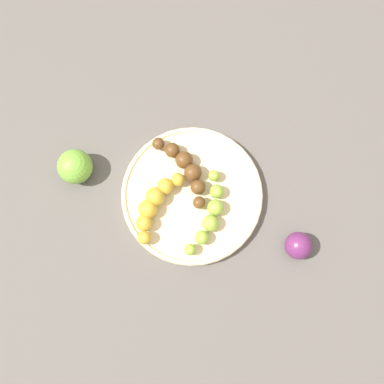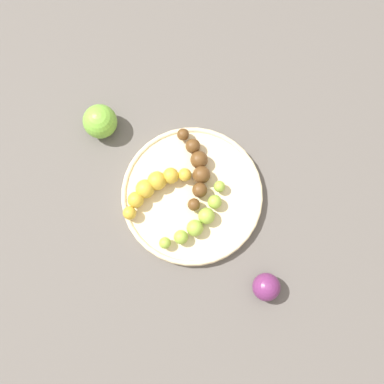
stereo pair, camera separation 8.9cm
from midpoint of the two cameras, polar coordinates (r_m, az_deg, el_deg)
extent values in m
plane|color=#56514C|center=(0.93, 2.68, -1.12)|extent=(2.40, 2.40, 0.00)
cylinder|color=beige|center=(0.92, 2.71, -1.01)|extent=(0.28, 0.28, 0.02)
torus|color=beige|center=(0.91, 2.74, -0.89)|extent=(0.28, 0.28, 0.01)
sphere|color=#8CAD38|center=(0.88, -0.45, -6.83)|extent=(0.02, 0.02, 0.02)
sphere|color=#8CAD38|center=(0.88, 1.49, -6.13)|extent=(0.03, 0.03, 0.03)
sphere|color=#8CAD38|center=(0.88, 3.20, -5.01)|extent=(0.03, 0.03, 0.03)
sphere|color=#8CAD38|center=(0.89, 4.58, -3.54)|extent=(0.03, 0.03, 0.03)
sphere|color=#8CAD38|center=(0.89, 5.57, -1.82)|extent=(0.03, 0.03, 0.03)
sphere|color=#8CAD38|center=(0.90, 6.11, 0.06)|extent=(0.02, 0.02, 0.02)
sphere|color=#593819|center=(0.89, 3.03, -2.15)|extent=(0.02, 0.02, 0.02)
sphere|color=#593819|center=(0.89, 3.73, -0.38)|extent=(0.03, 0.03, 0.03)
sphere|color=#593819|center=(0.90, 3.93, 1.49)|extent=(0.03, 0.03, 0.03)
sphere|color=#593819|center=(0.91, 3.62, 3.33)|extent=(0.03, 0.03, 0.03)
sphere|color=#593819|center=(0.92, 2.83, 5.00)|extent=(0.03, 0.03, 0.03)
sphere|color=#593819|center=(0.92, 1.63, 6.40)|extent=(0.02, 0.02, 0.02)
sphere|color=gold|center=(0.90, 1.90, 1.50)|extent=(0.03, 0.03, 0.03)
sphere|color=gold|center=(0.90, 0.15, 1.35)|extent=(0.03, 0.03, 0.03)
sphere|color=gold|center=(0.89, -1.50, 0.76)|extent=(0.04, 0.04, 0.04)
sphere|color=gold|center=(0.89, -2.94, -0.24)|extent=(0.04, 0.04, 0.04)
sphere|color=gold|center=(0.89, -4.07, -1.58)|extent=(0.03, 0.03, 0.03)
sphere|color=gold|center=(0.88, -4.81, -3.17)|extent=(0.03, 0.03, 0.03)
sphere|color=#662659|center=(0.90, 11.81, -11.83)|extent=(0.05, 0.05, 0.05)
sphere|color=#72B238|center=(0.95, -8.38, 8.03)|extent=(0.07, 0.07, 0.07)
camera|label=1|loc=(0.04, -87.07, 12.44)|focal=44.01mm
camera|label=2|loc=(0.04, 92.93, -12.44)|focal=44.01mm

